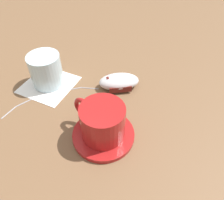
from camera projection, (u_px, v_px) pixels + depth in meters
name	position (u px, v px, depth m)	size (l,w,h in m)	color
ground_plane	(83.00, 94.00, 0.56)	(3.00, 3.00, 0.00)	brown
saucer	(103.00, 135.00, 0.46)	(0.13, 0.13, 0.01)	maroon
coffee_cup	(102.00, 121.00, 0.44)	(0.12, 0.09, 0.07)	maroon
computer_mouse	(119.00, 82.00, 0.57)	(0.11, 0.11, 0.04)	silver
mouse_cable	(50.00, 97.00, 0.55)	(0.12, 0.22, 0.00)	gray
napkin_under_glass	(49.00, 85.00, 0.58)	(0.13, 0.13, 0.00)	white
drinking_glass	(46.00, 70.00, 0.56)	(0.08, 0.08, 0.08)	silver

